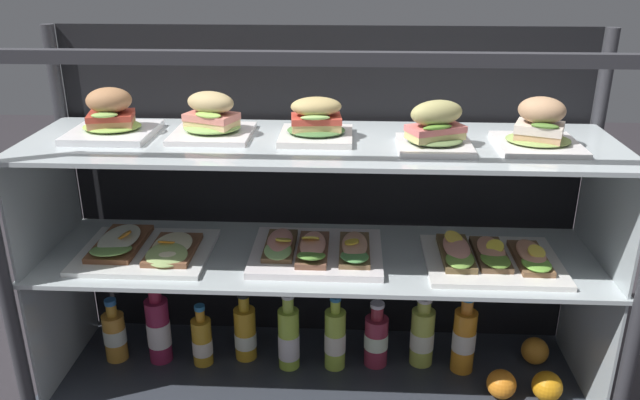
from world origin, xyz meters
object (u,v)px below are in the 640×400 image
at_px(open_sandwich_tray_far_left, 316,250).
at_px(juice_bottle_front_middle, 245,333).
at_px(open_sandwich_tray_near_left_corner, 144,248).
at_px(juice_bottle_back_center, 289,338).
at_px(plated_roll_sandwich_mid_left, 316,123).
at_px(juice_bottle_back_left, 202,341).
at_px(plated_roll_sandwich_right_of_center, 111,119).
at_px(juice_bottle_front_fourth, 464,339).
at_px(plated_roll_sandwich_mid_right, 212,120).
at_px(juice_bottle_front_second, 376,339).
at_px(plated_roll_sandwich_far_right, 436,130).
at_px(open_sandwich_tray_near_right_corner, 492,257).
at_px(orange_fruit_beside_bottles, 535,351).
at_px(juice_bottle_back_right, 335,338).
at_px(juice_bottle_front_left_end, 422,336).
at_px(orange_fruit_rolled_forward, 501,384).
at_px(juice_bottle_front_right_end, 159,329).
at_px(orange_fruit_near_left_post, 547,386).
at_px(plated_roll_sandwich_near_right_corner, 540,128).
at_px(juice_bottle_near_post, 115,335).

distance_m(open_sandwich_tray_far_left, juice_bottle_front_middle, 0.38).
height_order(open_sandwich_tray_near_left_corner, juice_bottle_back_center, open_sandwich_tray_near_left_corner).
relative_size(plated_roll_sandwich_mid_left, juice_bottle_back_left, 0.94).
height_order(plated_roll_sandwich_right_of_center, juice_bottle_back_center, plated_roll_sandwich_right_of_center).
height_order(juice_bottle_back_center, juice_bottle_front_fourth, juice_bottle_front_fourth).
height_order(plated_roll_sandwich_mid_right, juice_bottle_back_center, plated_roll_sandwich_mid_right).
bearing_deg(juice_bottle_front_second, plated_roll_sandwich_far_right, -39.87).
relative_size(open_sandwich_tray_near_right_corner, orange_fruit_beside_bottles, 4.35).
relative_size(juice_bottle_back_left, juice_bottle_back_right, 0.84).
bearing_deg(juice_bottle_front_left_end, juice_bottle_front_second, -175.06).
bearing_deg(juice_bottle_front_second, plated_roll_sandwich_right_of_center, -177.67).
distance_m(juice_bottle_back_center, juice_bottle_front_left_end, 0.38).
bearing_deg(open_sandwich_tray_near_left_corner, juice_bottle_back_left, 22.73).
distance_m(juice_bottle_back_right, orange_fruit_rolled_forward, 0.47).
relative_size(juice_bottle_front_right_end, orange_fruit_near_left_post, 3.14).
bearing_deg(juice_bottle_back_right, plated_roll_sandwich_mid_right, 179.62).
xyz_separation_m(open_sandwich_tray_far_left, juice_bottle_front_middle, (-0.21, 0.08, -0.31)).
bearing_deg(plated_roll_sandwich_far_right, juice_bottle_front_left_end, 80.78).
xyz_separation_m(plated_roll_sandwich_right_of_center, plated_roll_sandwich_near_right_corner, (1.05, -0.04, 0.00)).
bearing_deg(plated_roll_sandwich_near_right_corner, juice_bottle_front_right_end, 176.60).
bearing_deg(orange_fruit_beside_bottles, plated_roll_sandwich_near_right_corner, -135.35).
xyz_separation_m(juice_bottle_near_post, juice_bottle_back_right, (0.64, -0.01, 0.01)).
bearing_deg(plated_roll_sandwich_mid_right, orange_fruit_rolled_forward, -8.44).
height_order(plated_roll_sandwich_near_right_corner, juice_bottle_front_right_end, plated_roll_sandwich_near_right_corner).
bearing_deg(open_sandwich_tray_near_left_corner, orange_fruit_near_left_post, -3.25).
relative_size(juice_bottle_front_right_end, juice_bottle_back_center, 1.07).
relative_size(juice_bottle_near_post, orange_fruit_beside_bottles, 2.52).
xyz_separation_m(open_sandwich_tray_near_left_corner, juice_bottle_back_left, (0.12, 0.05, -0.32)).
relative_size(juice_bottle_front_second, orange_fruit_near_left_post, 2.49).
xyz_separation_m(plated_roll_sandwich_far_right, juice_bottle_back_center, (-0.36, 0.07, -0.64)).
relative_size(juice_bottle_front_right_end, juice_bottle_back_right, 1.11).
distance_m(plated_roll_sandwich_near_right_corner, juice_bottle_front_left_end, 0.68).
relative_size(orange_fruit_beside_bottles, orange_fruit_rolled_forward, 0.99).
distance_m(plated_roll_sandwich_mid_right, juice_bottle_back_left, 0.66).
height_order(open_sandwich_tray_near_right_corner, juice_bottle_back_left, open_sandwich_tray_near_right_corner).
height_order(plated_roll_sandwich_mid_left, open_sandwich_tray_far_left, plated_roll_sandwich_mid_left).
relative_size(juice_bottle_back_right, orange_fruit_rolled_forward, 2.90).
relative_size(plated_roll_sandwich_right_of_center, juice_bottle_back_left, 1.08).
height_order(juice_bottle_near_post, orange_fruit_rolled_forward, juice_bottle_near_post).
xyz_separation_m(plated_roll_sandwich_near_right_corner, orange_fruit_beside_bottles, (0.10, 0.10, -0.69)).
relative_size(plated_roll_sandwich_mid_left, juice_bottle_front_left_end, 0.83).
bearing_deg(orange_fruit_near_left_post, orange_fruit_rolled_forward, 178.03).
bearing_deg(juice_bottle_near_post, open_sandwich_tray_far_left, -5.08).
xyz_separation_m(open_sandwich_tray_far_left, juice_bottle_front_right_end, (-0.46, 0.05, -0.29)).
xyz_separation_m(juice_bottle_back_left, orange_fruit_beside_bottles, (0.96, 0.05, -0.03)).
height_order(open_sandwich_tray_near_left_corner, juice_bottle_front_right_end, open_sandwich_tray_near_left_corner).
bearing_deg(plated_roll_sandwich_near_right_corner, juice_bottle_near_post, 177.05).
bearing_deg(plated_roll_sandwich_near_right_corner, orange_fruit_beside_bottles, 44.65).
relative_size(juice_bottle_back_center, orange_fruit_rolled_forward, 3.00).
bearing_deg(juice_bottle_front_second, plated_roll_sandwich_near_right_corner, -11.22).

